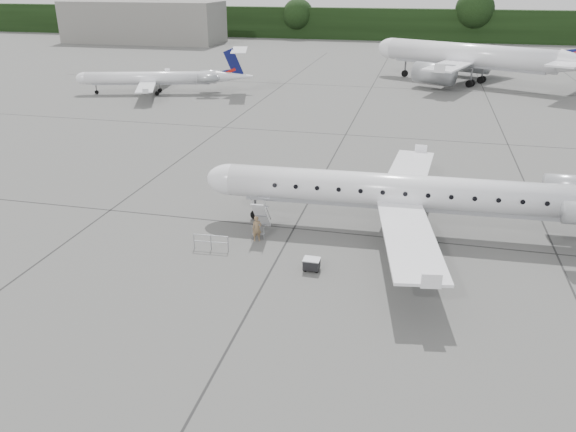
% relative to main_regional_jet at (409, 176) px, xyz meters
% --- Properties ---
extents(ground, '(320.00, 320.00, 0.00)m').
position_rel_main_regional_jet_xyz_m(ground, '(-0.46, -7.17, -3.94)').
color(ground, '#5A5A58').
rests_on(ground, ground).
extents(treeline, '(260.00, 4.00, 8.00)m').
position_rel_main_regional_jet_xyz_m(treeline, '(-0.46, 122.83, 0.06)').
color(treeline, black).
rests_on(treeline, ground).
extents(terminal_building, '(40.00, 14.00, 10.00)m').
position_rel_main_regional_jet_xyz_m(terminal_building, '(-70.46, 102.83, 1.06)').
color(terminal_building, slate).
rests_on(terminal_building, ground).
extents(main_regional_jet, '(31.58, 23.35, 7.87)m').
position_rel_main_regional_jet_xyz_m(main_regional_jet, '(0.00, 0.00, 0.00)').
color(main_regional_jet, white).
rests_on(main_regional_jet, ground).
extents(airstair, '(0.93, 2.11, 2.47)m').
position_rel_main_regional_jet_xyz_m(airstair, '(-9.28, -2.57, -2.70)').
color(airstair, white).
rests_on(airstair, ground).
extents(passenger, '(0.73, 0.64, 1.70)m').
position_rel_main_regional_jet_xyz_m(passenger, '(-9.23, -3.76, -3.09)').
color(passenger, olive).
rests_on(passenger, ground).
extents(safety_railing, '(2.20, 0.23, 1.00)m').
position_rel_main_regional_jet_xyz_m(safety_railing, '(-11.65, -5.71, -3.44)').
color(safety_railing, gray).
rests_on(safety_railing, ground).
extents(baggage_cart, '(0.93, 0.76, 0.80)m').
position_rel_main_regional_jet_xyz_m(baggage_cart, '(-5.02, -6.85, -3.54)').
color(baggage_cart, black).
rests_on(baggage_cart, ground).
extents(bg_narrowbody, '(41.71, 37.27, 12.33)m').
position_rel_main_regional_jet_xyz_m(bg_narrowbody, '(6.88, 59.24, 2.23)').
color(bg_narrowbody, white).
rests_on(bg_narrowbody, ground).
extents(bg_regional_left, '(27.76, 23.06, 6.30)m').
position_rel_main_regional_jet_xyz_m(bg_regional_left, '(-37.96, 40.16, -0.79)').
color(bg_regional_left, white).
rests_on(bg_regional_left, ground).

